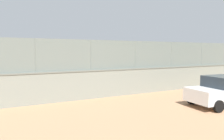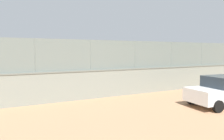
{
  "view_description": "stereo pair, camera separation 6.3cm",
  "coord_description": "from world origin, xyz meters",
  "px_view_note": "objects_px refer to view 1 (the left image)",
  "views": [
    {
      "loc": [
        11.28,
        21.25,
        3.01
      ],
      "look_at": [
        2.48,
        5.23,
        1.39
      ],
      "focal_mm": 33.46,
      "sensor_mm": 36.0,
      "label": 1
    },
    {
      "loc": [
        11.22,
        21.28,
        3.01
      ],
      "look_at": [
        2.48,
        5.23,
        1.39
      ],
      "focal_mm": 33.46,
      "sensor_mm": 36.0,
      "label": 2
    }
  ],
  "objects_px": {
    "spare_ball_by_wall": "(138,90)",
    "player_baseline_waiting": "(118,72)",
    "player_at_service_line": "(83,73)",
    "courtside_bench": "(171,81)",
    "player_crossing_court": "(99,74)",
    "sports_ball": "(118,81)"
  },
  "relations": [
    {
      "from": "spare_ball_by_wall",
      "to": "courtside_bench",
      "type": "distance_m",
      "value": 3.69
    },
    {
      "from": "player_crossing_court",
      "to": "courtside_bench",
      "type": "bearing_deg",
      "value": 136.15
    },
    {
      "from": "player_crossing_court",
      "to": "player_baseline_waiting",
      "type": "bearing_deg",
      "value": -167.49
    },
    {
      "from": "sports_ball",
      "to": "spare_ball_by_wall",
      "type": "bearing_deg",
      "value": 78.59
    },
    {
      "from": "player_crossing_court",
      "to": "spare_ball_by_wall",
      "type": "distance_m",
      "value": 4.95
    },
    {
      "from": "player_baseline_waiting",
      "to": "spare_ball_by_wall",
      "type": "distance_m",
      "value": 5.5
    },
    {
      "from": "courtside_bench",
      "to": "player_at_service_line",
      "type": "bearing_deg",
      "value": -52.53
    },
    {
      "from": "spare_ball_by_wall",
      "to": "player_baseline_waiting",
      "type": "bearing_deg",
      "value": -103.48
    },
    {
      "from": "player_at_service_line",
      "to": "sports_ball",
      "type": "bearing_deg",
      "value": 136.81
    },
    {
      "from": "player_baseline_waiting",
      "to": "player_crossing_court",
      "type": "bearing_deg",
      "value": 12.51
    },
    {
      "from": "sports_ball",
      "to": "courtside_bench",
      "type": "height_order",
      "value": "courtside_bench"
    },
    {
      "from": "player_crossing_court",
      "to": "spare_ball_by_wall",
      "type": "height_order",
      "value": "player_crossing_court"
    },
    {
      "from": "player_at_service_line",
      "to": "courtside_bench",
      "type": "distance_m",
      "value": 8.89
    },
    {
      "from": "player_at_service_line",
      "to": "courtside_bench",
      "type": "bearing_deg",
      "value": 127.47
    },
    {
      "from": "player_crossing_court",
      "to": "courtside_bench",
      "type": "relative_size",
      "value": 0.92
    },
    {
      "from": "player_crossing_court",
      "to": "sports_ball",
      "type": "relative_size",
      "value": 9.57
    },
    {
      "from": "player_at_service_line",
      "to": "player_crossing_court",
      "type": "bearing_deg",
      "value": 104.6
    },
    {
      "from": "player_baseline_waiting",
      "to": "sports_ball",
      "type": "xyz_separation_m",
      "value": [
        0.31,
        0.56,
        -0.85
      ]
    },
    {
      "from": "player_at_service_line",
      "to": "sports_ball",
      "type": "height_order",
      "value": "player_at_service_line"
    },
    {
      "from": "player_crossing_court",
      "to": "sports_ball",
      "type": "height_order",
      "value": "player_crossing_court"
    },
    {
      "from": "player_baseline_waiting",
      "to": "spare_ball_by_wall",
      "type": "relative_size",
      "value": 9.95
    },
    {
      "from": "sports_ball",
      "to": "player_baseline_waiting",
      "type": "bearing_deg",
      "value": -119.12
    }
  ]
}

